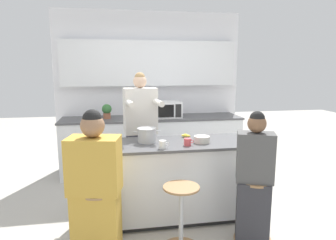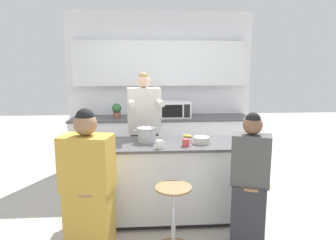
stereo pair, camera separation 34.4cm
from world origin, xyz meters
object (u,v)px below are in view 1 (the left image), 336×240
(bar_stool_leftmost, at_px, (100,222))
(person_wrapped_blanket, at_px, (95,190))
(potted_plant, at_px, (107,111))
(bar_stool_rightmost, at_px, (254,209))
(bar_stool_center, at_px, (181,217))
(person_seated_near, at_px, (254,184))
(banana_bunch, at_px, (185,135))
(kitchen_island, at_px, (169,180))
(cooking_pot, at_px, (147,135))
(fruit_bowl, at_px, (202,139))
(coffee_cup_far, at_px, (188,142))
(microwave, at_px, (165,110))
(coffee_cup_near, at_px, (163,145))
(person_cooking, at_px, (141,139))

(bar_stool_leftmost, relative_size, person_wrapped_blanket, 0.46)
(potted_plant, bearing_deg, bar_stool_rightmost, -56.16)
(bar_stool_center, height_order, potted_plant, potted_plant)
(person_seated_near, relative_size, banana_bunch, 9.96)
(kitchen_island, height_order, cooking_pot, cooking_pot)
(fruit_bowl, relative_size, coffee_cup_far, 1.62)
(person_seated_near, relative_size, potted_plant, 5.70)
(person_wrapped_blanket, bearing_deg, microwave, 77.31)
(bar_stool_center, bearing_deg, person_seated_near, 0.98)
(bar_stool_leftmost, distance_m, banana_bunch, 1.46)
(person_seated_near, distance_m, microwave, 2.32)
(banana_bunch, distance_m, potted_plant, 1.69)
(coffee_cup_far, distance_m, microwave, 1.73)
(cooking_pot, height_order, fruit_bowl, cooking_pot)
(banana_bunch, distance_m, microwave, 1.33)
(person_wrapped_blanket, relative_size, fruit_bowl, 7.73)
(coffee_cup_near, bearing_deg, banana_bunch, 53.43)
(bar_stool_leftmost, bearing_deg, bar_stool_center, -2.50)
(person_seated_near, distance_m, cooking_pot, 1.27)
(cooking_pot, relative_size, potted_plant, 1.29)
(banana_bunch, height_order, microwave, microwave)
(cooking_pot, distance_m, microwave, 1.58)
(fruit_bowl, bearing_deg, microwave, 95.64)
(kitchen_island, height_order, person_seated_near, person_seated_near)
(coffee_cup_far, bearing_deg, bar_stool_rightmost, -38.45)
(cooking_pot, xyz_separation_m, coffee_cup_far, (0.42, -0.22, -0.04))
(coffee_cup_near, bearing_deg, fruit_bowl, 20.32)
(microwave, bearing_deg, banana_bunch, -88.29)
(person_seated_near, bearing_deg, coffee_cup_near, 175.62)
(person_cooking, xyz_separation_m, person_seated_near, (1.02, -1.18, -0.22))
(person_wrapped_blanket, distance_m, banana_bunch, 1.39)
(bar_stool_rightmost, bearing_deg, bar_stool_center, -177.35)
(potted_plant, bearing_deg, microwave, -2.88)
(kitchen_island, bearing_deg, coffee_cup_far, -42.93)
(microwave, height_order, potted_plant, microwave)
(bar_stool_center, relative_size, person_cooking, 0.38)
(cooking_pot, bearing_deg, coffee_cup_far, -27.21)
(fruit_bowl, height_order, coffee_cup_near, coffee_cup_near)
(bar_stool_leftmost, height_order, banana_bunch, banana_bunch)
(cooking_pot, relative_size, fruit_bowl, 1.69)
(coffee_cup_near, relative_size, microwave, 0.21)
(coffee_cup_far, height_order, microwave, microwave)
(person_wrapped_blanket, distance_m, potted_plant, 2.30)
(person_cooking, xyz_separation_m, fruit_bowl, (0.65, -0.60, 0.11))
(person_seated_near, bearing_deg, person_cooking, 152.00)
(bar_stool_rightmost, relative_size, potted_plant, 2.74)
(person_cooking, distance_m, fruit_bowl, 0.89)
(cooking_pot, distance_m, potted_plant, 1.63)
(bar_stool_leftmost, distance_m, bar_stool_center, 0.76)
(person_cooking, relative_size, potted_plant, 7.18)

